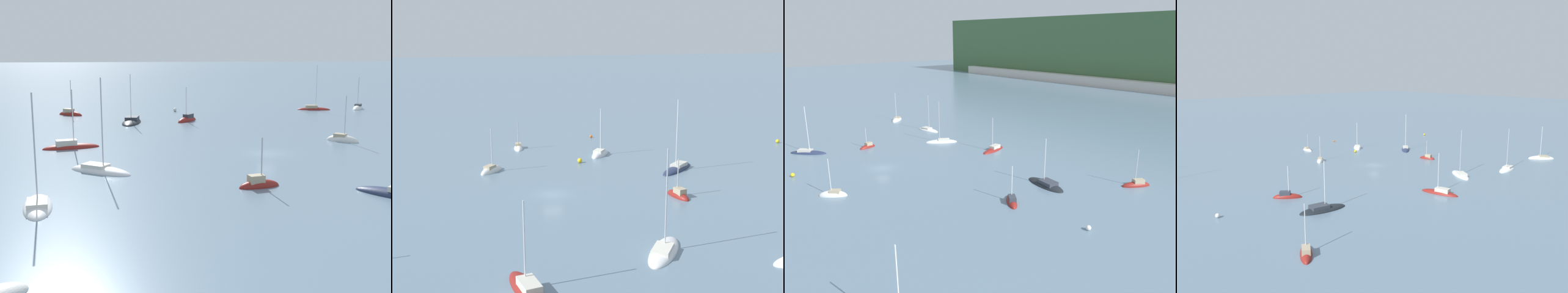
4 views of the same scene
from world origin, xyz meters
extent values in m
plane|color=slate|center=(0.00, 0.00, 0.00)|extent=(600.00, 600.00, 0.00)
ellipsoid|color=maroon|center=(44.50, -20.18, 0.00)|extent=(3.13, 7.25, 1.13)
cube|color=tan|center=(44.60, -19.63, 0.66)|extent=(1.74, 2.73, 0.70)
cylinder|color=silver|center=(44.43, -20.53, 4.95)|extent=(0.14, 0.14, 9.27)
ellipsoid|color=maroon|center=(-16.48, 4.33, 0.00)|extent=(2.66, 4.77, 1.58)
cube|color=tan|center=(-16.57, 4.68, 0.87)|extent=(1.47, 1.85, 0.88)
cylinder|color=#B2B2B7|center=(-16.42, 4.11, 2.82)|extent=(0.14, 0.14, 4.78)
ellipsoid|color=white|center=(7.83, -13.34, 0.00)|extent=(4.40, 4.89, 1.97)
cube|color=tan|center=(8.08, -13.03, 0.83)|extent=(2.03, 2.12, 0.59)
cylinder|color=silver|center=(7.68, -13.53, 3.70)|extent=(0.14, 0.14, 6.31)
ellipsoid|color=maroon|center=(5.99, 26.58, 0.00)|extent=(3.98, 8.20, 1.36)
cube|color=beige|center=(5.84, 27.20, 0.80)|extent=(2.15, 3.13, 0.85)
cylinder|color=silver|center=(6.09, 26.20, 4.32)|extent=(0.14, 0.14, 7.89)
ellipsoid|color=white|center=(45.05, -30.17, 0.00)|extent=(5.89, 4.53, 1.72)
cube|color=#333842|center=(45.45, -30.41, 0.77)|extent=(2.43, 2.14, 0.59)
cylinder|color=silver|center=(44.80, -30.02, 3.71)|extent=(0.14, 0.14, 6.48)
ellipsoid|color=maroon|center=(30.22, 8.50, 0.00)|extent=(5.49, 4.68, 1.73)
cube|color=#333842|center=(30.58, 8.23, 0.90)|extent=(2.32, 2.14, 0.85)
cylinder|color=silver|center=(30.00, 8.67, 3.43)|extent=(0.14, 0.14, 5.90)
ellipsoid|color=black|center=(28.97, 18.78, 0.00)|extent=(9.25, 4.32, 1.40)
cube|color=#333842|center=(29.68, 18.68, 0.74)|extent=(3.47, 2.63, 0.71)
cylinder|color=silver|center=(28.53, 18.83, 4.67)|extent=(0.14, 0.14, 8.57)
ellipsoid|color=silver|center=(-8.50, 21.29, 0.00)|extent=(6.57, 8.35, 1.47)
cube|color=silver|center=(-8.15, 21.85, 0.65)|extent=(3.12, 3.48, 0.50)
cylinder|color=#B2B2B7|center=(-8.72, 20.94, 5.65)|extent=(0.14, 0.14, 10.48)
ellipsoid|color=white|center=(-21.71, 25.85, 0.00)|extent=(8.04, 3.85, 1.37)
cube|color=silver|center=(-22.32, 25.75, 0.62)|extent=(3.04, 2.26, 0.48)
cylinder|color=#B2B2B7|center=(-21.33, 25.92, 5.43)|extent=(0.14, 0.14, 10.11)
ellipsoid|color=maroon|center=(40.26, 31.31, 0.00)|extent=(4.28, 5.64, 1.73)
cube|color=tan|center=(40.49, 31.69, 0.90)|extent=(2.03, 2.32, 0.85)
cylinder|color=silver|center=(40.12, 31.07, 3.77)|extent=(0.14, 0.14, 6.59)
sphere|color=white|center=(44.25, 10.05, 0.38)|extent=(0.77, 0.77, 0.77)
camera|label=1|loc=(-70.23, 15.66, 15.09)|focal=50.00mm
camera|label=2|loc=(9.52, 70.46, 23.18)|focal=50.00mm
camera|label=3|loc=(71.50, -34.04, 27.07)|focal=35.00mm
camera|label=4|loc=(65.08, 72.48, 23.97)|focal=35.00mm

